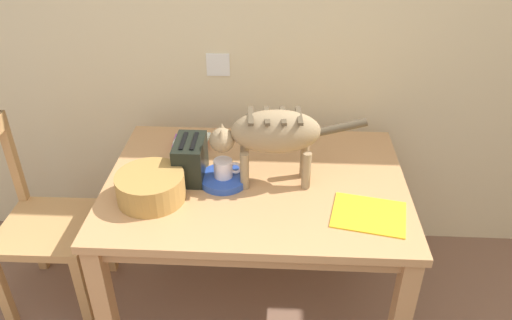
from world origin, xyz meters
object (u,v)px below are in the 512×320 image
Objects in this scene: magazine at (369,214)px; dining_table at (256,197)px; toaster at (190,159)px; wicker_basket at (151,187)px; saucer_bowl at (224,179)px; coffee_mug at (224,168)px; wooden_chair_near at (38,224)px; book_stack at (191,141)px; cat at (272,134)px.

dining_table is at bearing 165.84° from magazine.
magazine is at bearing -17.73° from toaster.
saucer_bowl is at bearing 25.63° from wicker_basket.
coffee_mug reaches higher than dining_table.
wooden_chair_near is at bearing 177.84° from coffee_mug.
saucer_bowl is 0.75× the size of wicker_basket.
dining_table is at bearing 20.42° from wicker_basket.
coffee_mug is 0.68× the size of book_stack.
cat is at bearing 3.76° from saucer_bowl.
coffee_mug is 0.43× the size of wicker_basket.
dining_table is 4.59× the size of magazine.
wooden_chair_near reaches higher than dining_table.
toaster is 0.82m from wooden_chair_near.
coffee_mug is 0.43× the size of magazine.
wooden_chair_near is (-0.73, -0.00, -0.37)m from toaster.
coffee_mug reaches higher than saucer_bowl.
book_stack reaches higher than dining_table.
book_stack is at bearing 78.61° from wicker_basket.
wicker_basket is at bearing 103.25° from cat.
toaster is at bearing 176.68° from dining_table.
toaster is (-0.72, 0.23, 0.08)m from magazine.
wicker_basket is 0.21m from toaster.
wicker_basket reaches higher than coffee_mug.
coffee_mug reaches higher than magazine.
book_stack is 0.27m from toaster.
book_stack is 0.44m from wicker_basket.
wooden_chair_near reaches higher than magazine.
saucer_bowl is 1.01× the size of toaster.
toaster is at bearing 173.87° from magazine.
wooden_chair_near is at bearing -158.92° from book_stack.
dining_table is 0.50m from magazine.
cat reaches higher than dining_table.
toaster is at bearing 165.80° from coffee_mug.
magazine is 1.50m from wooden_chair_near.
cat is at bearing 88.32° from wooden_chair_near.
toaster is (0.05, -0.26, 0.07)m from book_stack.
coffee_mug is at bearing 90.07° from cat.
book_stack is at bearing 99.86° from toaster.
toaster reaches higher than magazine.
coffee_mug reaches higher than book_stack.
cat reaches higher than saucer_bowl.
cat reaches higher than magazine.
cat is 2.31× the size of wicker_basket.
cat reaches higher than book_stack.
magazine is (0.44, -0.21, 0.09)m from dining_table.
saucer_bowl is at bearing 173.11° from magazine.
magazine is 1.02× the size of wicker_basket.
cat is 0.52m from wicker_basket.
cat is 0.67× the size of wooden_chair_near.
book_stack is (-0.19, 0.30, -0.05)m from coffee_mug.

